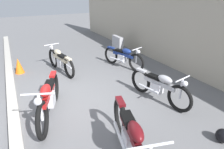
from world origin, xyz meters
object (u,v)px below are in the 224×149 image
at_px(motorcycle_cream, 60,60).
at_px(motorcycle_maroon, 131,139).
at_px(helmet, 223,136).
at_px(motorcycle_red, 49,98).
at_px(traffic_cone, 19,66).
at_px(motorcycle_blue, 123,57).
at_px(motorcycle_silver, 159,86).
at_px(stone_marker, 118,44).

bearing_deg(motorcycle_cream, motorcycle_maroon, 170.03).
height_order(helmet, motorcycle_red, motorcycle_red).
xyz_separation_m(traffic_cone, motorcycle_blue, (1.23, 3.59, 0.14)).
relative_size(helmet, motorcycle_cream, 0.14).
xyz_separation_m(motorcycle_silver, motorcycle_red, (-0.63, -2.71, 0.05)).
distance_m(motorcycle_red, motorcycle_blue, 3.70).
height_order(helmet, motorcycle_silver, motorcycle_silver).
height_order(traffic_cone, motorcycle_maroon, motorcycle_maroon).
xyz_separation_m(helmet, motorcycle_red, (-2.44, -2.82, 0.34)).
height_order(helmet, motorcycle_blue, motorcycle_blue).
bearing_deg(helmet, traffic_cone, -149.82).
bearing_deg(motorcycle_red, motorcycle_silver, 98.45).
height_order(motorcycle_maroon, motorcycle_red, motorcycle_maroon).
xyz_separation_m(stone_marker, motorcycle_maroon, (5.85, -2.98, 0.11)).
xyz_separation_m(motorcycle_maroon, motorcycle_silver, (-1.37, 1.75, -0.05)).
distance_m(helmet, traffic_cone, 6.50).
distance_m(stone_marker, motorcycle_blue, 2.06).
height_order(motorcycle_red, motorcycle_cream, motorcycle_red).
height_order(traffic_cone, motorcycle_silver, motorcycle_silver).
bearing_deg(motorcycle_silver, stone_marker, 153.51).
distance_m(stone_marker, helmet, 6.39).
relative_size(traffic_cone, motorcycle_blue, 0.30).
height_order(motorcycle_silver, motorcycle_red, motorcycle_red).
distance_m(helmet, motorcycle_red, 3.74).
relative_size(traffic_cone, motorcycle_red, 0.26).
bearing_deg(motorcycle_red, motorcycle_blue, 143.37).
bearing_deg(motorcycle_maroon, traffic_cone, -149.68).
distance_m(motorcycle_maroon, motorcycle_silver, 2.22).
bearing_deg(motorcycle_blue, traffic_cone, -128.05).
height_order(motorcycle_cream, motorcycle_blue, motorcycle_cream).
bearing_deg(traffic_cone, motorcycle_blue, 71.09).
bearing_deg(stone_marker, motorcycle_red, -45.67).
xyz_separation_m(helmet, motorcycle_cream, (-5.03, -1.91, 0.30)).
bearing_deg(motorcycle_cream, helmet, -169.85).
distance_m(motorcycle_silver, motorcycle_red, 2.78).
bearing_deg(motorcycle_silver, motorcycle_red, -114.07).
bearing_deg(motorcycle_red, helmet, 70.62).
distance_m(traffic_cone, motorcycle_silver, 4.95).
xyz_separation_m(helmet, traffic_cone, (-5.62, -3.27, 0.13)).
bearing_deg(motorcycle_maroon, helmet, 91.78).
bearing_deg(motorcycle_maroon, motorcycle_silver, 143.23).
xyz_separation_m(stone_marker, motorcycle_silver, (4.48, -1.24, 0.06)).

